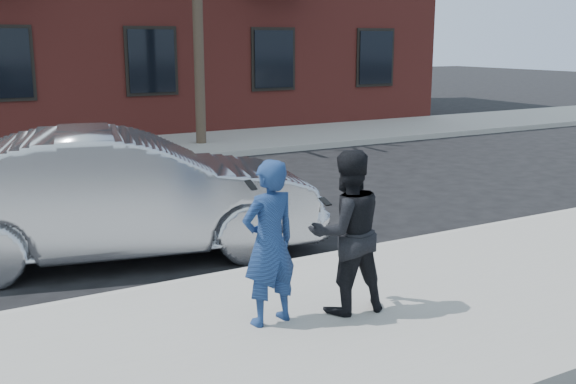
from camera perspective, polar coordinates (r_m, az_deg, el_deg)
ground at (r=6.29m, az=-7.31°, el=-13.58°), size 100.00×100.00×0.00m
near_sidewalk at (r=6.05m, az=-6.41°, el=-13.89°), size 50.00×3.50×0.15m
near_curb at (r=7.60m, az=-11.81°, el=-8.35°), size 50.00×0.10×0.15m
far_sidewalk at (r=16.84m, az=-22.00°, el=2.61°), size 50.00×3.50×0.15m
far_curb at (r=15.09m, az=-21.06°, el=1.59°), size 50.00×0.10×0.15m
silver_sedan at (r=8.93m, az=-13.82°, el=-0.18°), size 5.32×2.77×1.67m
man_hoodie at (r=6.26m, az=-1.60°, el=-4.33°), size 0.62×0.50×1.58m
man_peacoat at (r=6.56m, az=4.99°, el=-3.39°), size 0.85×0.70×1.62m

